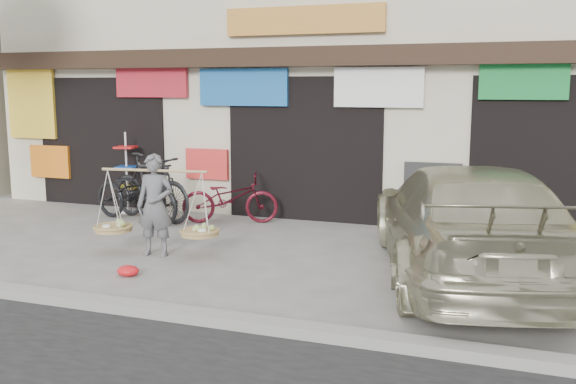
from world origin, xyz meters
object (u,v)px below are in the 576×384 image
(street_vendor, at_px, (155,210))
(suv, at_px, (466,222))
(bike_0, at_px, (136,193))
(bike_2, at_px, (230,198))
(display_rack, at_px, (127,180))
(bike_1, at_px, (151,187))

(street_vendor, xyz_separation_m, suv, (4.45, 0.39, 0.06))
(street_vendor, height_order, bike_0, street_vendor)
(bike_2, relative_size, display_rack, 1.10)
(bike_0, height_order, suv, suv)
(bike_0, xyz_separation_m, suv, (6.11, -1.66, 0.22))
(bike_0, xyz_separation_m, bike_2, (1.72, 0.46, -0.08))
(bike_1, relative_size, bike_2, 1.19)
(bike_0, height_order, bike_1, bike_1)
(street_vendor, relative_size, bike_1, 0.91)
(street_vendor, xyz_separation_m, bike_0, (-1.66, 2.06, -0.16))
(street_vendor, distance_m, bike_1, 2.68)
(suv, height_order, display_rack, display_rack)
(bike_1, bearing_deg, bike_0, 151.88)
(street_vendor, relative_size, display_rack, 1.20)
(bike_1, xyz_separation_m, display_rack, (-0.90, 0.57, 0.01))
(street_vendor, height_order, bike_2, street_vendor)
(bike_0, distance_m, display_rack, 1.03)
(bike_2, height_order, display_rack, display_rack)
(bike_0, height_order, bike_2, bike_0)
(bike_0, relative_size, display_rack, 1.28)
(street_vendor, distance_m, bike_2, 2.53)
(bike_2, bearing_deg, street_vendor, 158.37)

